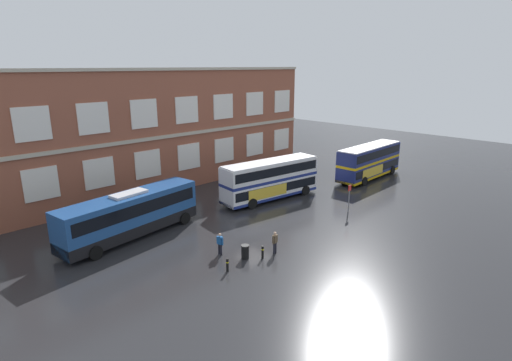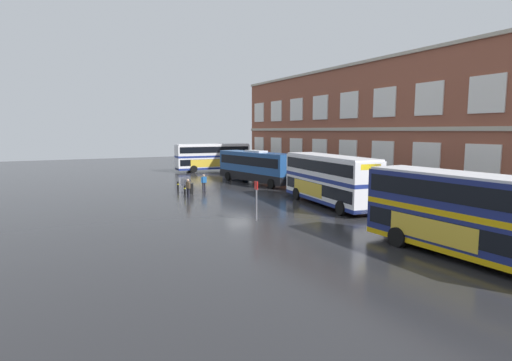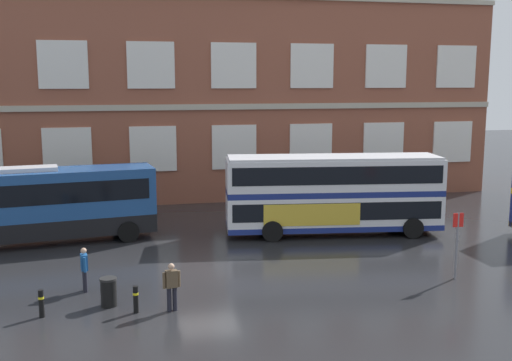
# 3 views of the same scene
# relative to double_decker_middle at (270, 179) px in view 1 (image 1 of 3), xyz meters

# --- Properties ---
(ground_plane) EXTENTS (120.00, 120.00, 0.00)m
(ground_plane) POSITION_rel_double_decker_middle_xyz_m (-7.18, -2.66, -2.15)
(ground_plane) COLOR #232326
(brick_terminal_building) EXTENTS (46.62, 8.19, 13.26)m
(brick_terminal_building) POSITION_rel_double_decker_middle_xyz_m (-8.66, 13.31, 4.33)
(brick_terminal_building) COLOR brown
(brick_terminal_building) RESTS_ON ground
(double_decker_middle) EXTENTS (11.24, 3.94, 4.07)m
(double_decker_middle) POSITION_rel_double_decker_middle_xyz_m (0.00, 0.00, 0.00)
(double_decker_middle) COLOR silver
(double_decker_middle) RESTS_ON ground
(double_decker_far) EXTENTS (11.07, 3.10, 4.07)m
(double_decker_far) POSITION_rel_double_decker_middle_xyz_m (14.60, -2.93, 0.00)
(double_decker_far) COLOR navy
(double_decker_far) RESTS_ON ground
(touring_coach) EXTENTS (12.24, 4.21, 3.80)m
(touring_coach) POSITION_rel_double_decker_middle_xyz_m (-15.08, 1.20, -0.24)
(touring_coach) COLOR navy
(touring_coach) RESTS_ON ground
(waiting_passenger) EXTENTS (0.30, 0.64, 1.70)m
(waiting_passenger) POSITION_rel_double_decker_middle_xyz_m (-12.09, -6.32, -1.22)
(waiting_passenger) COLOR black
(waiting_passenger) RESTS_ON ground
(second_passenger) EXTENTS (0.64, 0.31, 1.70)m
(second_passenger) POSITION_rel_double_decker_middle_xyz_m (-9.04, -8.99, -1.22)
(second_passenger) COLOR black
(second_passenger) RESTS_ON ground
(bus_stand_flag) EXTENTS (0.44, 0.10, 2.70)m
(bus_stand_flag) POSITION_rel_double_decker_middle_xyz_m (2.38, -7.97, -0.51)
(bus_stand_flag) COLOR slate
(bus_stand_flag) RESTS_ON ground
(station_litter_bin) EXTENTS (0.60, 0.60, 1.03)m
(station_litter_bin) POSITION_rel_double_decker_middle_xyz_m (-11.19, -8.05, -1.63)
(station_litter_bin) COLOR black
(station_litter_bin) RESTS_ON ground
(safety_bollard_west) EXTENTS (0.19, 0.19, 0.95)m
(safety_bollard_west) POSITION_rel_double_decker_middle_xyz_m (-13.38, -8.63, -1.66)
(safety_bollard_west) COLOR black
(safety_bollard_west) RESTS_ON ground
(safety_bollard_east) EXTENTS (0.19, 0.19, 0.95)m
(safety_bollard_east) POSITION_rel_double_decker_middle_xyz_m (-10.27, -8.92, -1.66)
(safety_bollard_east) COLOR black
(safety_bollard_east) RESTS_ON ground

